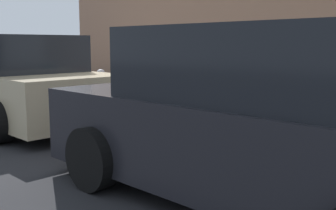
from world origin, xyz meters
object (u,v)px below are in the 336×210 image
(bollard_post, at_px, (79,80))
(suitcase_teal_0, at_px, (325,112))
(fire_hydrant, at_px, (101,84))
(suitcase_olive_9, at_px, (137,89))
(suitcase_olive_2, at_px, (272,107))
(suitcase_silver_8, at_px, (154,95))
(parked_car_beige_1, at_px, (15,82))
(suitcase_maroon_6, at_px, (184,99))
(suitcase_red_3, at_px, (243,104))
(suitcase_black_5, at_px, (203,99))
(parked_car_charcoal_0, at_px, (259,122))
(suitcase_navy_4, at_px, (221,106))
(suitcase_red_10, at_px, (124,88))
(suitcase_teal_7, at_px, (166,94))
(suitcase_silver_1, at_px, (298,109))

(bollard_post, bearing_deg, suitcase_teal_0, -179.29)
(fire_hydrant, bearing_deg, suitcase_olive_9, 179.59)
(suitcase_olive_2, bearing_deg, suitcase_silver_8, 0.74)
(suitcase_teal_0, xyz_separation_m, parked_car_beige_1, (4.88, 2.21, 0.22))
(suitcase_silver_8, bearing_deg, parked_car_beige_1, 61.84)
(suitcase_maroon_6, bearing_deg, suitcase_teal_0, 177.86)
(suitcase_olive_2, relative_size, bollard_post, 1.17)
(suitcase_red_3, relative_size, suitcase_silver_8, 1.46)
(suitcase_olive_9, bearing_deg, suitcase_black_5, -179.57)
(parked_car_charcoal_0, bearing_deg, suitcase_navy_4, -44.04)
(suitcase_olive_2, xyz_separation_m, bollard_post, (5.34, 0.20, 0.08))
(suitcase_olive_2, bearing_deg, suitcase_red_10, 0.41)
(suitcase_teal_0, distance_m, suitcase_teal_7, 3.22)
(suitcase_olive_2, height_order, suitcase_red_3, suitcase_olive_2)
(suitcase_red_10, height_order, parked_car_beige_1, parked_car_beige_1)
(suitcase_olive_9, xyz_separation_m, parked_car_charcoal_0, (-4.61, 2.27, 0.24))
(suitcase_maroon_6, distance_m, suitcase_silver_8, 0.86)
(suitcase_silver_1, xyz_separation_m, suitcase_olive_9, (3.69, 0.03, 0.01))
(suitcase_teal_0, relative_size, suitcase_olive_2, 0.84)
(suitcase_maroon_6, bearing_deg, suitcase_navy_4, 173.60)
(fire_hydrant, relative_size, parked_car_beige_1, 0.15)
(suitcase_olive_2, relative_size, suitcase_maroon_6, 1.59)
(suitcase_teal_7, relative_size, fire_hydrant, 1.40)
(bollard_post, bearing_deg, suitcase_navy_4, -179.08)
(suitcase_olive_2, distance_m, suitcase_olive_9, 3.24)
(suitcase_teal_7, xyz_separation_m, parked_car_charcoal_0, (-3.69, 2.25, 0.27))
(suitcase_maroon_6, relative_size, suitcase_teal_7, 0.62)
(suitcase_olive_9, bearing_deg, fire_hydrant, -0.41)
(suitcase_red_3, height_order, bollard_post, suitcase_red_3)
(suitcase_navy_4, xyz_separation_m, parked_car_charcoal_0, (-2.28, 2.20, 0.33))
(suitcase_silver_1, relative_size, parked_car_charcoal_0, 0.22)
(fire_hydrant, bearing_deg, parked_car_charcoal_0, 159.08)
(parked_car_charcoal_0, height_order, parked_car_beige_1, parked_car_charcoal_0)
(parked_car_charcoal_0, bearing_deg, suitcase_silver_8, -29.20)
(suitcase_black_5, bearing_deg, suitcase_silver_8, -0.63)
(suitcase_navy_4, bearing_deg, parked_car_beige_1, 35.66)
(suitcase_red_3, height_order, suitcase_red_10, suitcase_red_3)
(fire_hydrant, bearing_deg, suitcase_navy_4, 178.78)
(suitcase_black_5, distance_m, parked_car_charcoal_0, 3.60)
(suitcase_red_3, height_order, suitcase_black_5, suitcase_red_3)
(suitcase_silver_1, relative_size, suitcase_black_5, 1.11)
(suitcase_black_5, bearing_deg, suitcase_teal_7, 2.12)
(suitcase_teal_0, distance_m, fire_hydrant, 5.50)
(suitcase_silver_1, distance_m, parked_car_charcoal_0, 2.49)
(suitcase_navy_4, xyz_separation_m, suitcase_maroon_6, (0.98, -0.11, 0.01))
(suitcase_red_3, height_order, parked_car_beige_1, parked_car_beige_1)
(suitcase_teal_0, height_order, suitcase_teal_7, suitcase_teal_7)
(suitcase_red_10, xyz_separation_m, parked_car_charcoal_0, (-5.13, 2.31, 0.27))
(suitcase_teal_7, distance_m, suitcase_red_10, 1.44)
(suitcase_red_3, bearing_deg, suitcase_teal_0, 179.75)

